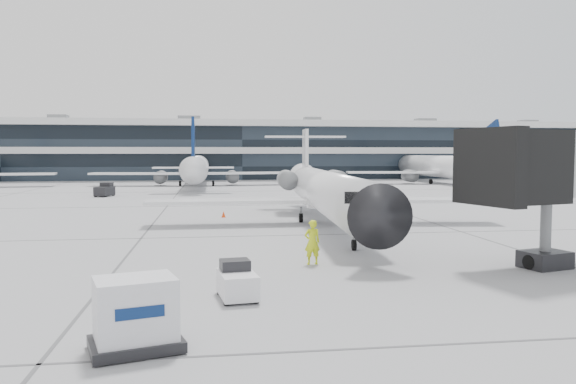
{
  "coord_description": "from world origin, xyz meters",
  "views": [
    {
      "loc": [
        -5.89,
        -33.76,
        5.05
      ],
      "look_at": [
        -1.09,
        0.95,
        2.6
      ],
      "focal_mm": 35.0,
      "sensor_mm": 36.0,
      "label": 1
    }
  ],
  "objects": [
    {
      "name": "far_tug",
      "position": [
        -18.08,
        33.44,
        0.72
      ],
      "size": [
        2.15,
        2.83,
        1.59
      ],
      "rotation": [
        0.0,
        0.0,
        -0.3
      ],
      "color": "black",
      "rests_on": "ground"
    },
    {
      "name": "bg_jet_center",
      "position": [
        -8.0,
        55.0,
        0.0
      ],
      "size": [
        32.0,
        40.0,
        9.6
      ],
      "primitive_type": null,
      "color": "white",
      "rests_on": "ground"
    },
    {
      "name": "cargo_uld",
      "position": [
        -7.82,
        -19.34,
        0.93
      ],
      "size": [
        2.64,
        2.24,
        1.85
      ],
      "rotation": [
        0.0,
        0.0,
        0.28
      ],
      "color": "black",
      "rests_on": "ground"
    },
    {
      "name": "baggage_tug",
      "position": [
        -5.02,
        -14.48,
        0.58
      ],
      "size": [
        1.44,
        2.15,
        1.28
      ],
      "rotation": [
        0.0,
        0.0,
        0.13
      ],
      "color": "white",
      "rests_on": "ground"
    },
    {
      "name": "regional_jet",
      "position": [
        2.08,
        5.01,
        2.46
      ],
      "size": [
        25.04,
        31.26,
        7.22
      ],
      "rotation": [
        0.0,
        0.0,
        -0.06
      ],
      "color": "white",
      "rests_on": "ground"
    },
    {
      "name": "terminal",
      "position": [
        0.0,
        82.0,
        5.0
      ],
      "size": [
        170.0,
        22.0,
        10.0
      ],
      "primitive_type": "cube",
      "color": "black",
      "rests_on": "ground"
    },
    {
      "name": "ramp_worker",
      "position": [
        -1.36,
        -9.0,
        1.02
      ],
      "size": [
        0.81,
        0.59,
        2.03
      ],
      "primitive_type": "imported",
      "rotation": [
        0.0,
        0.0,
        3.29
      ],
      "color": "#D5EB18",
      "rests_on": "ground"
    },
    {
      "name": "bg_jet_right",
      "position": [
        32.0,
        55.0,
        0.0
      ],
      "size": [
        32.0,
        40.0,
        9.6
      ],
      "primitive_type": null,
      "color": "white",
      "rests_on": "ground"
    },
    {
      "name": "traffic_cone",
      "position": [
        -4.91,
        10.23,
        0.24
      ],
      "size": [
        0.34,
        0.34,
        0.5
      ],
      "rotation": [
        0.0,
        0.0,
        0.02
      ],
      "color": "#F13F0C",
      "rests_on": "ground"
    },
    {
      "name": "ground",
      "position": [
        0.0,
        0.0,
        0.0
      ],
      "size": [
        220.0,
        220.0,
        0.0
      ],
      "primitive_type": "plane",
      "color": "#9C9C9F",
      "rests_on": "ground"
    }
  ]
}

